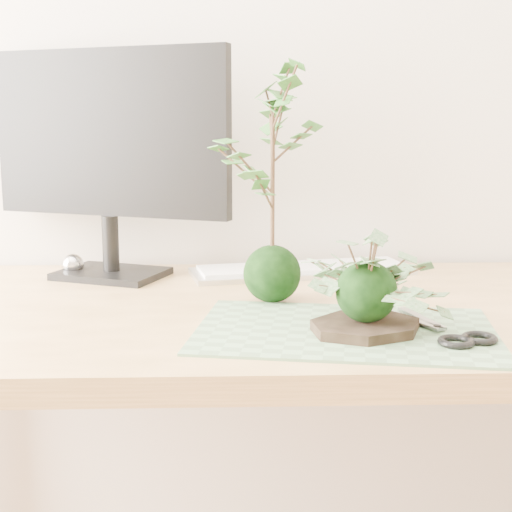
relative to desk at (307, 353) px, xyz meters
name	(u,v)px	position (x,y,z in m)	size (l,w,h in m)	color
desk	(307,353)	(0.00, 0.00, 0.00)	(1.60, 0.70, 0.74)	tan
cutting_mat	(345,330)	(0.04, -0.17, 0.09)	(0.44, 0.29, 0.00)	#52734E
stone_dish	(365,327)	(0.06, -0.18, 0.10)	(0.17, 0.17, 0.01)	black
ivy_kokedama	(367,263)	(0.06, -0.18, 0.19)	(0.30, 0.30, 0.18)	black
maple_kokedama	(273,132)	(-0.06, 0.01, 0.38)	(0.27, 0.27, 0.41)	black
keyboard	(302,270)	(0.01, 0.25, 0.10)	(0.47, 0.22, 0.02)	silver
monitor	(108,148)	(-0.37, 0.23, 0.34)	(0.48, 0.22, 0.44)	black
foil_ball	(73,265)	(-0.45, 0.24, 0.11)	(0.04, 0.04, 0.04)	silver
scissors	(448,335)	(0.18, -0.22, 0.10)	(0.11, 0.21, 0.01)	gray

